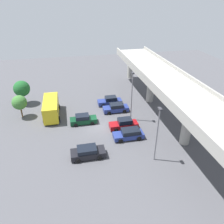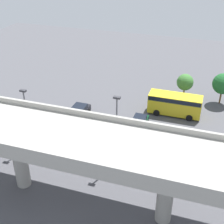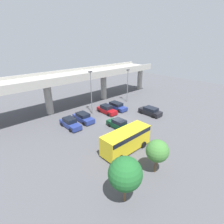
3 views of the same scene
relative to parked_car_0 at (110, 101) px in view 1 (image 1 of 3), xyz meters
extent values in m
plane|color=#4C4C51|center=(7.22, -3.52, -0.76)|extent=(90.91, 90.91, 0.00)
cube|color=#9E9B93|center=(7.22, 8.08, 5.95)|extent=(42.42, 7.06, 0.90)
cube|color=#9E9B93|center=(7.22, 4.70, 6.67)|extent=(42.42, 0.30, 0.55)
cube|color=#9E9B93|center=(7.22, 11.46, 6.67)|extent=(42.42, 0.30, 0.55)
cylinder|color=#9E9B93|center=(-13.99, 8.08, 2.37)|extent=(1.41, 1.41, 6.25)
cylinder|color=#9E9B93|center=(0.15, 8.08, 2.37)|extent=(1.41, 1.41, 6.25)
cylinder|color=#9E9B93|center=(14.29, 8.08, 2.37)|extent=(1.41, 1.41, 6.25)
cube|color=navy|center=(0.00, -0.05, -0.18)|extent=(1.72, 4.62, 0.78)
cube|color=black|center=(0.00, 0.15, 0.55)|extent=(1.58, 2.13, 0.70)
cylinder|color=black|center=(0.88, -1.49, -0.42)|extent=(0.22, 0.67, 0.67)
cylinder|color=black|center=(-0.88, -1.49, -0.42)|extent=(0.22, 0.67, 0.67)
cylinder|color=black|center=(0.88, 1.38, -0.42)|extent=(0.22, 0.67, 0.67)
cylinder|color=black|center=(-0.88, 1.38, -0.42)|extent=(0.22, 0.67, 0.67)
cube|color=navy|center=(2.98, 0.45, -0.19)|extent=(1.82, 4.60, 0.78)
cube|color=black|center=(2.98, 0.58, 0.50)|extent=(1.67, 2.37, 0.60)
cylinder|color=black|center=(3.91, -0.98, -0.43)|extent=(0.22, 0.66, 0.66)
cylinder|color=black|center=(2.05, -0.98, -0.43)|extent=(0.22, 0.66, 0.66)
cylinder|color=black|center=(3.91, 1.87, -0.43)|extent=(0.22, 0.66, 0.66)
cylinder|color=black|center=(2.05, 1.87, -0.43)|extent=(0.22, 0.66, 0.66)
cube|color=#0C381E|center=(5.83, -5.72, -0.20)|extent=(1.70, 4.39, 0.78)
cube|color=black|center=(5.83, -5.88, 0.50)|extent=(1.57, 2.20, 0.63)
cylinder|color=black|center=(4.96, -4.36, -0.46)|extent=(0.22, 0.60, 0.60)
cylinder|color=black|center=(6.70, -4.36, -0.46)|extent=(0.22, 0.60, 0.60)
cylinder|color=black|center=(4.96, -7.08, -0.46)|extent=(0.22, 0.60, 0.60)
cylinder|color=black|center=(6.70, -7.08, -0.46)|extent=(0.22, 0.60, 0.60)
cube|color=maroon|center=(8.66, 0.43, -0.20)|extent=(1.72, 4.55, 0.76)
cube|color=black|center=(8.66, 0.63, 0.54)|extent=(1.58, 2.17, 0.73)
cylinder|color=black|center=(9.54, -0.98, -0.44)|extent=(0.22, 0.64, 0.64)
cylinder|color=black|center=(7.78, -0.98, -0.44)|extent=(0.22, 0.64, 0.64)
cylinder|color=black|center=(9.54, 1.84, -0.44)|extent=(0.22, 0.64, 0.64)
cylinder|color=black|center=(7.78, 1.84, -0.44)|extent=(0.22, 0.64, 0.64)
cube|color=navy|center=(11.52, 0.42, -0.22)|extent=(1.83, 4.54, 0.69)
cube|color=black|center=(11.52, 0.74, 0.44)|extent=(1.68, 2.69, 0.63)
cylinder|color=black|center=(12.46, -0.99, -0.41)|extent=(0.22, 0.69, 0.69)
cylinder|color=black|center=(10.59, -0.99, -0.41)|extent=(0.22, 0.69, 0.69)
cylinder|color=black|center=(12.46, 1.83, -0.41)|extent=(0.22, 0.69, 0.69)
cylinder|color=black|center=(10.59, 1.83, -0.41)|extent=(0.22, 0.69, 0.69)
cube|color=black|center=(14.47, -5.95, -0.19)|extent=(1.92, 4.54, 0.79)
cube|color=black|center=(14.47, -6.08, 0.49)|extent=(1.76, 2.52, 0.56)
cylinder|color=black|center=(13.49, -4.54, -0.44)|extent=(0.22, 0.64, 0.64)
cylinder|color=black|center=(15.45, -4.54, -0.44)|extent=(0.22, 0.64, 0.64)
cylinder|color=black|center=(13.49, -7.35, -0.44)|extent=(0.22, 0.64, 0.64)
cylinder|color=black|center=(15.45, -7.35, -0.44)|extent=(0.22, 0.64, 0.64)
cube|color=gold|center=(2.07, -10.94, 0.83)|extent=(7.22, 2.44, 2.68)
cube|color=black|center=(2.07, -10.94, 1.79)|extent=(7.08, 2.49, 0.59)
cylinder|color=black|center=(4.31, -9.70, -0.31)|extent=(0.90, 0.29, 0.90)
cylinder|color=black|center=(4.31, -12.18, -0.31)|extent=(0.90, 0.29, 0.90)
cylinder|color=black|center=(-0.17, -9.70, -0.31)|extent=(0.90, 0.29, 0.90)
cylinder|color=black|center=(-0.17, -12.18, -0.31)|extent=(0.90, 0.29, 0.90)
cylinder|color=slate|center=(6.33, 2.32, 3.37)|extent=(0.16, 0.16, 8.25)
cube|color=#333338|center=(6.33, 2.32, 7.59)|extent=(0.70, 0.35, 0.20)
cylinder|color=slate|center=(16.82, 2.45, 2.96)|extent=(0.16, 0.16, 7.43)
cube|color=#333338|center=(16.82, 2.45, 6.77)|extent=(0.70, 0.35, 0.20)
cylinder|color=brown|center=(-3.94, -16.35, 0.19)|extent=(0.24, 0.24, 1.89)
sphere|color=#1E5B28|center=(-3.94, -16.35, 2.43)|extent=(3.05, 3.05, 3.05)
cylinder|color=brown|center=(1.42, -16.05, 0.11)|extent=(0.24, 0.24, 1.74)
sphere|color=#3D7533|center=(1.42, -16.05, 2.04)|extent=(2.49, 2.49, 2.49)
camera|label=1|loc=(37.28, -7.59, 18.55)|focal=35.00mm
camera|label=2|loc=(-1.70, 27.89, 21.32)|focal=50.00mm
camera|label=3|loc=(-12.82, -24.25, 13.14)|focal=28.00mm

